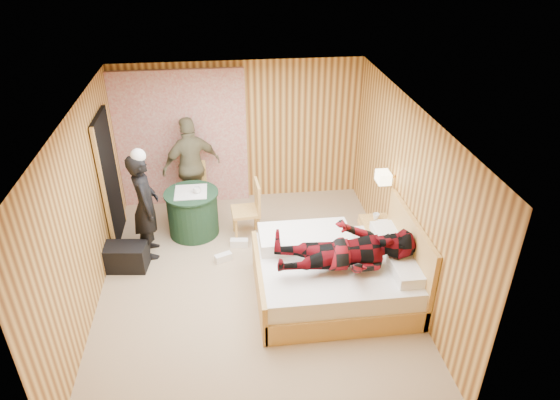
{
  "coord_description": "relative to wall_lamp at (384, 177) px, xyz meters",
  "views": [
    {
      "loc": [
        -0.29,
        -5.62,
        4.5
      ],
      "look_at": [
        0.44,
        0.41,
        1.05
      ],
      "focal_mm": 32.0,
      "sensor_mm": 36.0,
      "label": 1
    }
  ],
  "objects": [
    {
      "name": "wall_lamp",
      "position": [
        0.0,
        0.0,
        0.0
      ],
      "size": [
        0.26,
        0.24,
        0.16
      ],
      "color": "gold",
      "rests_on": "wall_right"
    },
    {
      "name": "curtain",
      "position": [
        -2.92,
        1.98,
        -0.1
      ],
      "size": [
        2.2,
        0.08,
        2.4
      ],
      "primitive_type": "cube",
      "color": "beige",
      "rests_on": "floor"
    },
    {
      "name": "wall_left",
      "position": [
        -4.02,
        -0.45,
        -0.05
      ],
      "size": [
        0.02,
        5.0,
        2.5
      ],
      "primitive_type": "cube",
      "color": "#DEAE55",
      "rests_on": "floor"
    },
    {
      "name": "round_table",
      "position": [
        -2.78,
        0.9,
        -0.92
      ],
      "size": [
        0.86,
        0.86,
        0.76
      ],
      "color": "#1B3B25",
      "rests_on": "floor"
    },
    {
      "name": "wall_right",
      "position": [
        0.18,
        -0.45,
        -0.05
      ],
      "size": [
        0.02,
        5.0,
        2.5
      ],
      "primitive_type": "cube",
      "color": "#DEAE55",
      "rests_on": "floor"
    },
    {
      "name": "man_at_table",
      "position": [
        -2.78,
        1.62,
        -0.44
      ],
      "size": [
        1.09,
        0.78,
        1.72
      ],
      "primitive_type": "imported",
      "rotation": [
        0.0,
        0.0,
        3.53
      ],
      "color": "#706A4B",
      "rests_on": "floor"
    },
    {
      "name": "duffel_bag",
      "position": [
        -3.77,
        0.07,
        -1.11
      ],
      "size": [
        0.72,
        0.44,
        0.39
      ],
      "primitive_type": "cube",
      "rotation": [
        0.0,
        0.0,
        -0.12
      ],
      "color": "black",
      "rests_on": "floor"
    },
    {
      "name": "book_lower",
      "position": [
        -0.04,
        -0.17,
        -0.69
      ],
      "size": [
        0.2,
        0.24,
        0.02
      ],
      "primitive_type": "imported",
      "rotation": [
        0.0,
        0.0,
        0.14
      ],
      "color": "white",
      "rests_on": "nightstand"
    },
    {
      "name": "ceiling",
      "position": [
        -1.92,
        -0.45,
        1.2
      ],
      "size": [
        4.2,
        5.0,
        0.01
      ],
      "primitive_type": "cube",
      "color": "white",
      "rests_on": "wall_back"
    },
    {
      "name": "woman_standing",
      "position": [
        -3.41,
        0.41,
        -0.47
      ],
      "size": [
        0.48,
        0.66,
        1.66
      ],
      "primitive_type": "imported",
      "rotation": [
        0.0,
        0.0,
        1.72
      ],
      "color": "black",
      "rests_on": "floor"
    },
    {
      "name": "book_upper",
      "position": [
        -0.04,
        -0.17,
        -0.67
      ],
      "size": [
        0.18,
        0.24,
        0.02
      ],
      "primitive_type": "imported",
      "rotation": [
        0.0,
        0.0,
        -0.08
      ],
      "color": "white",
      "rests_on": "nightstand"
    },
    {
      "name": "wall_back",
      "position": [
        -1.92,
        2.05,
        -0.05
      ],
      "size": [
        4.2,
        0.02,
        2.5
      ],
      "primitive_type": "cube",
      "color": "#DEAE55",
      "rests_on": "floor"
    },
    {
      "name": "sneaker_left",
      "position": [
        -2.07,
        0.42,
        -1.24
      ],
      "size": [
        0.29,
        0.15,
        0.12
      ],
      "primitive_type": "cube",
      "rotation": [
        0.0,
        0.0,
        -0.12
      ],
      "color": "white",
      "rests_on": "floor"
    },
    {
      "name": "cup_nightstand",
      "position": [
        -0.04,
        0.01,
        -0.66
      ],
      "size": [
        0.13,
        0.13,
        0.09
      ],
      "primitive_type": "imported",
      "rotation": [
        0.0,
        0.0,
        0.3
      ],
      "color": "white",
      "rests_on": "nightstand"
    },
    {
      "name": "chair_far",
      "position": [
        -2.77,
        1.58,
        -0.76
      ],
      "size": [
        0.46,
        0.46,
        0.93
      ],
      "rotation": [
        0.0,
        0.0,
        -0.1
      ],
      "color": "#EBB160",
      "rests_on": "floor"
    },
    {
      "name": "nightstand",
      "position": [
        -0.04,
        -0.12,
        -0.99
      ],
      "size": [
        0.46,
        0.62,
        0.6
      ],
      "color": "#EBB160",
      "rests_on": "floor"
    },
    {
      "name": "chair_near",
      "position": [
        -1.86,
        0.69,
        -0.74
      ],
      "size": [
        0.46,
        0.46,
        0.96
      ],
      "rotation": [
        0.0,
        0.0,
        -1.51
      ],
      "color": "#EBB160",
      "rests_on": "floor"
    },
    {
      "name": "floor",
      "position": [
        -1.92,
        -0.45,
        -1.3
      ],
      "size": [
        4.2,
        5.0,
        0.01
      ],
      "primitive_type": "cube",
      "color": "tan",
      "rests_on": "ground"
    },
    {
      "name": "sneaker_right",
      "position": [
        -2.33,
        0.07,
        -1.24
      ],
      "size": [
        0.28,
        0.2,
        0.11
      ],
      "primitive_type": "cube",
      "rotation": [
        0.0,
        0.0,
        0.4
      ],
      "color": "white",
      "rests_on": "floor"
    },
    {
      "name": "cup_table",
      "position": [
        -2.68,
        0.85,
        -0.49
      ],
      "size": [
        0.14,
        0.14,
        0.1
      ],
      "primitive_type": "imported",
      "rotation": [
        0.0,
        0.0,
        0.16
      ],
      "color": "white",
      "rests_on": "round_table"
    },
    {
      "name": "doorway",
      "position": [
        -3.98,
        0.95,
        -0.28
      ],
      "size": [
        0.06,
        0.9,
        2.05
      ],
      "primitive_type": "cube",
      "color": "black",
      "rests_on": "floor"
    },
    {
      "name": "man_on_bed",
      "position": [
        -0.77,
        -1.11,
        -0.3
      ],
      "size": [
        0.86,
        0.67,
        1.77
      ],
      "primitive_type": "imported",
      "rotation": [
        0.0,
        1.57,
        0.0
      ],
      "color": "#640910",
      "rests_on": "bed"
    },
    {
      "name": "bed",
      "position": [
        -0.8,
        -0.88,
        -0.97
      ],
      "size": [
        2.11,
        1.67,
        1.15
      ],
      "color": "#EBB160",
      "rests_on": "floor"
    }
  ]
}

